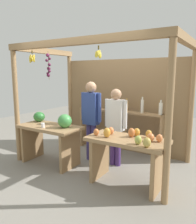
# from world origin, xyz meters

# --- Properties ---
(ground_plane) EXTENTS (12.00, 12.00, 0.00)m
(ground_plane) POSITION_xyz_m (0.00, 0.00, 0.00)
(ground_plane) COLOR gray
(ground_plane) RESTS_ON ground
(market_stall) EXTENTS (3.24, 1.88, 2.42)m
(market_stall) POSITION_xyz_m (-0.01, 0.43, 1.39)
(market_stall) COLOR #99754C
(market_stall) RESTS_ON ground
(fruit_counter_left) EXTENTS (1.31, 0.64, 1.06)m
(fruit_counter_left) POSITION_xyz_m (-0.85, -0.64, 0.65)
(fruit_counter_left) COLOR #99754C
(fruit_counter_left) RESTS_ON ground
(fruit_counter_right) EXTENTS (1.31, 0.66, 0.96)m
(fruit_counter_right) POSITION_xyz_m (0.87, -0.66, 0.61)
(fruit_counter_right) COLOR #99754C
(fruit_counter_right) RESTS_ON ground
(bottle_shelf_unit) EXTENTS (2.08, 0.22, 1.35)m
(bottle_shelf_unit) POSITION_xyz_m (0.05, 0.66, 0.79)
(bottle_shelf_unit) COLOR #99754C
(bottle_shelf_unit) RESTS_ON ground
(vendor_man) EXTENTS (0.48, 0.23, 1.68)m
(vendor_man) POSITION_xyz_m (-0.24, -0.06, 1.01)
(vendor_man) COLOR #3E3474
(vendor_man) RESTS_ON ground
(vendor_woman) EXTENTS (0.48, 0.21, 1.55)m
(vendor_woman) POSITION_xyz_m (0.33, -0.04, 0.92)
(vendor_woman) COLOR #4A2E75
(vendor_woman) RESTS_ON ground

